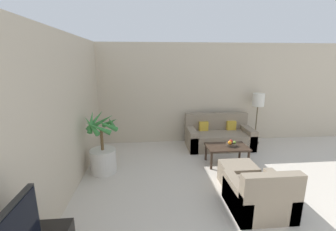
{
  "coord_description": "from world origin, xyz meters",
  "views": [
    {
      "loc": [
        -1.84,
        0.59,
        2.24
      ],
      "look_at": [
        -1.38,
        5.62,
        1.0
      ],
      "focal_mm": 24.0,
      "sensor_mm": 36.0,
      "label": 1
    }
  ],
  "objects_px": {
    "armchair": "(259,196)",
    "ottoman": "(238,174)",
    "fruit_bowl": "(231,145)",
    "orange_fruit": "(230,143)",
    "sofa_loveseat": "(219,137)",
    "floor_lamp": "(258,102)",
    "apple_red": "(231,141)",
    "coffee_table": "(227,149)",
    "apple_green": "(235,142)",
    "potted_palm": "(103,152)"
  },
  "relations": [
    {
      "from": "sofa_loveseat",
      "to": "apple_green",
      "type": "distance_m",
      "value": 1.03
    },
    {
      "from": "floor_lamp",
      "to": "apple_red",
      "type": "relative_size",
      "value": 17.33
    },
    {
      "from": "coffee_table",
      "to": "ottoman",
      "type": "relative_size",
      "value": 1.45
    },
    {
      "from": "potted_palm",
      "to": "apple_red",
      "type": "bearing_deg",
      "value": 3.64
    },
    {
      "from": "armchair",
      "to": "ottoman",
      "type": "bearing_deg",
      "value": 91.49
    },
    {
      "from": "floor_lamp",
      "to": "armchair",
      "type": "xyz_separation_m",
      "value": [
        -1.3,
        -2.83,
        -0.9
      ]
    },
    {
      "from": "apple_red",
      "to": "orange_fruit",
      "type": "xyz_separation_m",
      "value": [
        -0.05,
        -0.07,
        0.0
      ]
    },
    {
      "from": "potted_palm",
      "to": "ottoman",
      "type": "distance_m",
      "value": 2.66
    },
    {
      "from": "floor_lamp",
      "to": "apple_red",
      "type": "xyz_separation_m",
      "value": [
        -1.15,
        -1.17,
        -0.64
      ]
    },
    {
      "from": "potted_palm",
      "to": "armchair",
      "type": "relative_size",
      "value": 1.51
    },
    {
      "from": "apple_green",
      "to": "armchair",
      "type": "relative_size",
      "value": 0.08
    },
    {
      "from": "sofa_loveseat",
      "to": "apple_red",
      "type": "relative_size",
      "value": 21.13
    },
    {
      "from": "coffee_table",
      "to": "apple_green",
      "type": "xyz_separation_m",
      "value": [
        0.16,
        -0.0,
        0.14
      ]
    },
    {
      "from": "potted_palm",
      "to": "ottoman",
      "type": "bearing_deg",
      "value": -15.52
    },
    {
      "from": "armchair",
      "to": "ottoman",
      "type": "distance_m",
      "value": 0.78
    },
    {
      "from": "armchair",
      "to": "potted_palm",
      "type": "bearing_deg",
      "value": 150.07
    },
    {
      "from": "orange_fruit",
      "to": "ottoman",
      "type": "height_order",
      "value": "orange_fruit"
    },
    {
      "from": "sofa_loveseat",
      "to": "armchair",
      "type": "height_order",
      "value": "sofa_loveseat"
    },
    {
      "from": "potted_palm",
      "to": "ottoman",
      "type": "relative_size",
      "value": 2.08
    },
    {
      "from": "floor_lamp",
      "to": "ottoman",
      "type": "distance_m",
      "value": 2.62
    },
    {
      "from": "apple_red",
      "to": "fruit_bowl",
      "type": "bearing_deg",
      "value": -79.93
    },
    {
      "from": "sofa_loveseat",
      "to": "fruit_bowl",
      "type": "relative_size",
      "value": 7.1
    },
    {
      "from": "fruit_bowl",
      "to": "apple_red",
      "type": "bearing_deg",
      "value": 100.07
    },
    {
      "from": "floor_lamp",
      "to": "fruit_bowl",
      "type": "height_order",
      "value": "floor_lamp"
    },
    {
      "from": "potted_palm",
      "to": "sofa_loveseat",
      "type": "bearing_deg",
      "value": 22.34
    },
    {
      "from": "sofa_loveseat",
      "to": "coffee_table",
      "type": "relative_size",
      "value": 1.89
    },
    {
      "from": "armchair",
      "to": "fruit_bowl",
      "type": "bearing_deg",
      "value": 84.42
    },
    {
      "from": "apple_red",
      "to": "orange_fruit",
      "type": "bearing_deg",
      "value": -124.65
    },
    {
      "from": "sofa_loveseat",
      "to": "armchair",
      "type": "bearing_deg",
      "value": -94.46
    },
    {
      "from": "orange_fruit",
      "to": "armchair",
      "type": "relative_size",
      "value": 0.1
    },
    {
      "from": "armchair",
      "to": "floor_lamp",
      "type": "bearing_deg",
      "value": 65.27
    },
    {
      "from": "ottoman",
      "to": "coffee_table",
      "type": "bearing_deg",
      "value": 84.38
    },
    {
      "from": "sofa_loveseat",
      "to": "coffee_table",
      "type": "bearing_deg",
      "value": -98.04
    },
    {
      "from": "apple_green",
      "to": "coffee_table",
      "type": "bearing_deg",
      "value": 178.37
    },
    {
      "from": "ottoman",
      "to": "fruit_bowl",
      "type": "bearing_deg",
      "value": 78.17
    },
    {
      "from": "fruit_bowl",
      "to": "orange_fruit",
      "type": "relative_size",
      "value": 2.87
    },
    {
      "from": "coffee_table",
      "to": "apple_red",
      "type": "height_order",
      "value": "apple_red"
    },
    {
      "from": "apple_green",
      "to": "armchair",
      "type": "bearing_deg",
      "value": -97.93
    },
    {
      "from": "orange_fruit",
      "to": "potted_palm",
      "type": "bearing_deg",
      "value": -177.84
    },
    {
      "from": "armchair",
      "to": "ottoman",
      "type": "height_order",
      "value": "armchair"
    },
    {
      "from": "floor_lamp",
      "to": "fruit_bowl",
      "type": "relative_size",
      "value": 5.83
    },
    {
      "from": "orange_fruit",
      "to": "armchair",
      "type": "height_order",
      "value": "armchair"
    },
    {
      "from": "coffee_table",
      "to": "armchair",
      "type": "height_order",
      "value": "armchair"
    },
    {
      "from": "fruit_bowl",
      "to": "orange_fruit",
      "type": "distance_m",
      "value": 0.1
    },
    {
      "from": "apple_red",
      "to": "orange_fruit",
      "type": "relative_size",
      "value": 0.96
    },
    {
      "from": "potted_palm",
      "to": "floor_lamp",
      "type": "relative_size",
      "value": 0.93
    },
    {
      "from": "coffee_table",
      "to": "floor_lamp",
      "type": "bearing_deg",
      "value": 44.17
    },
    {
      "from": "sofa_loveseat",
      "to": "floor_lamp",
      "type": "xyz_separation_m",
      "value": [
        1.1,
        0.2,
        0.87
      ]
    },
    {
      "from": "orange_fruit",
      "to": "ottoman",
      "type": "distance_m",
      "value": 0.88
    },
    {
      "from": "apple_green",
      "to": "orange_fruit",
      "type": "height_order",
      "value": "orange_fruit"
    }
  ]
}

